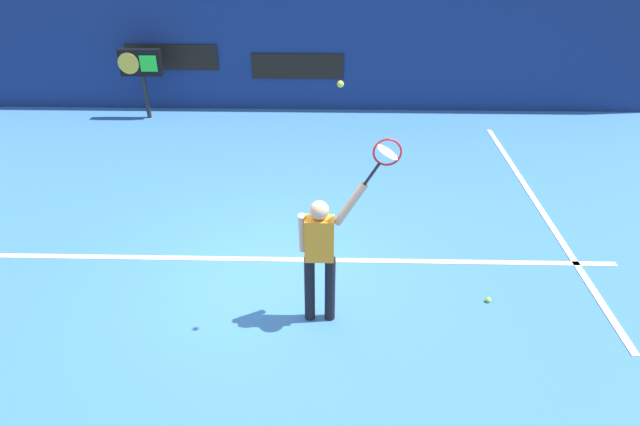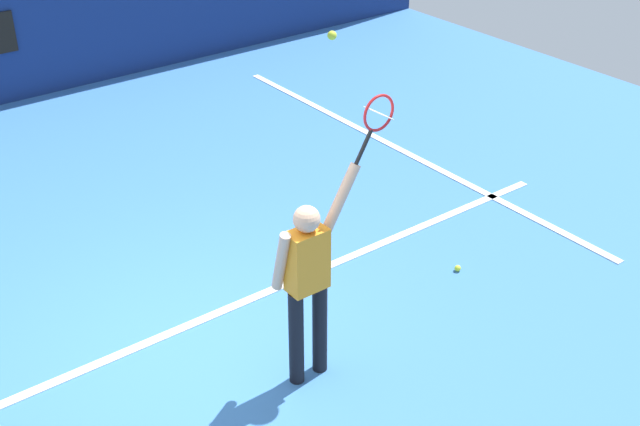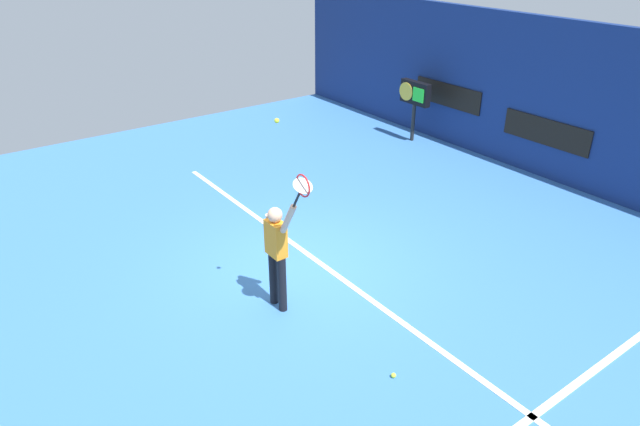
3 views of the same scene
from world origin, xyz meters
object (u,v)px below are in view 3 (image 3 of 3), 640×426
tennis_racket (302,187)px  spare_ball (393,375)px  tennis_player (277,250)px  tennis_ball (277,121)px  scoreboard_clock (415,95)px

tennis_racket → spare_ball: 2.72m
tennis_player → tennis_ball: bearing=-12.8°
tennis_ball → spare_ball: (2.01, 0.40, -3.00)m
tennis_player → scoreboard_clock: (-4.28, 7.04, 0.24)m
tennis_ball → scoreboard_clock: 8.57m
tennis_player → tennis_ball: tennis_ball is taller
tennis_ball → spare_ball: tennis_ball is taller
tennis_player → tennis_racket: size_ratio=3.18×
scoreboard_clock → spare_ball: 9.39m
tennis_ball → spare_ball: 3.63m
tennis_player → spare_ball: 2.44m
tennis_racket → tennis_ball: 0.91m
tennis_player → tennis_racket: tennis_racket is taller
tennis_racket → scoreboard_clock: bearing=125.2°
tennis_racket → tennis_ball: size_ratio=8.94×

